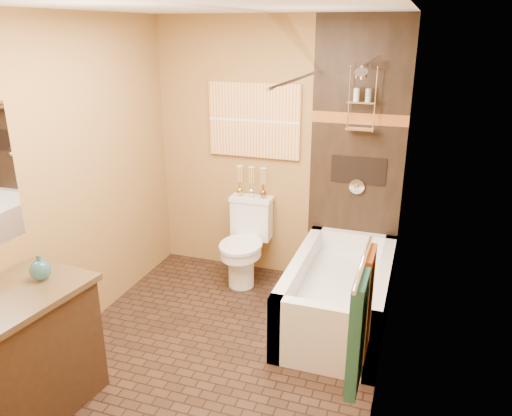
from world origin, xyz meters
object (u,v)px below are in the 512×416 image
at_px(vanity, 16,358).
at_px(sunset_painting, 254,120).
at_px(toilet, 245,242).
at_px(bathtub, 339,298).

bearing_deg(vanity, sunset_painting, 80.71).
distance_m(sunset_painting, vanity, 2.81).
distance_m(toilet, vanity, 2.32).
relative_size(bathtub, vanity, 1.44).
bearing_deg(sunset_painting, bathtub, -35.82).
bearing_deg(sunset_painting, toilet, -90.00).
bearing_deg(bathtub, vanity, -134.58).
xyz_separation_m(bathtub, toilet, (-1.00, 0.46, 0.19)).
bearing_deg(toilet, bathtub, -25.84).
height_order(bathtub, toilet, toilet).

